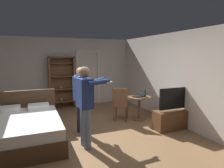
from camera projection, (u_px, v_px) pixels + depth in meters
ground_plane at (93, 138)px, 4.64m from camera, size 7.21×7.21×0.00m
wall_back at (67, 72)px, 7.52m from camera, size 5.16×0.12×2.56m
wall_right at (181, 79)px, 5.40m from camera, size 0.12×6.79×2.56m
doorway_frame at (88, 73)px, 7.75m from camera, size 0.93×0.08×2.13m
bed at (24, 129)px, 4.38m from camera, size 1.54×2.06×1.02m
bookshelf at (62, 80)px, 7.26m from camera, size 0.93×0.32×1.88m
tv_flatscreen at (174, 117)px, 5.22m from camera, size 1.11×0.40×1.10m
side_table at (139, 104)px, 5.94m from camera, size 0.71×0.71×0.70m
laptop at (140, 95)px, 5.86m from camera, size 0.41×0.42×0.16m
bottle_on_table at (145, 94)px, 5.87m from camera, size 0.06×0.06×0.22m
wooden_chair at (120, 103)px, 5.81m from camera, size 0.58×0.58×0.99m
person_blue_shirt at (85, 102)px, 4.08m from camera, size 0.67×0.54×1.70m
person_striped_shirt at (82, 96)px, 4.81m from camera, size 0.78×0.61×1.64m
suitcase_dark at (38, 108)px, 6.58m from camera, size 0.62×0.36×0.40m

